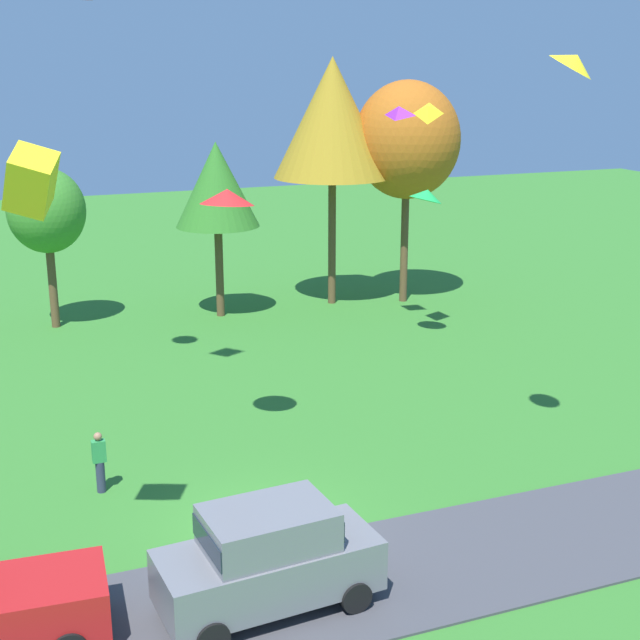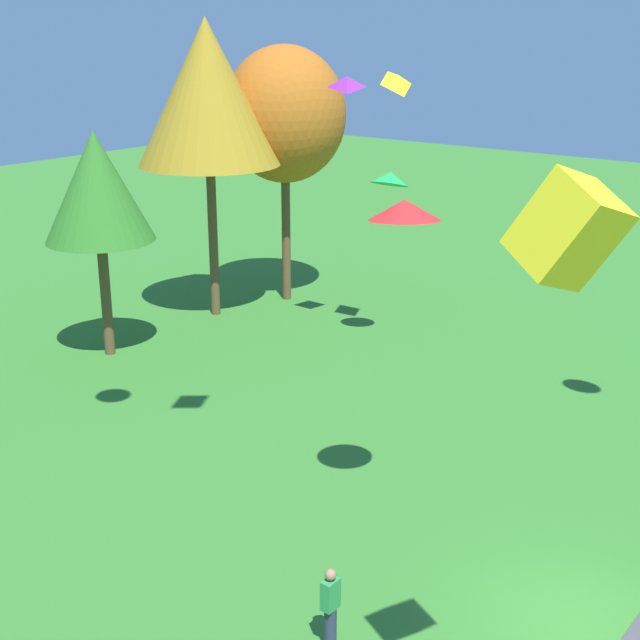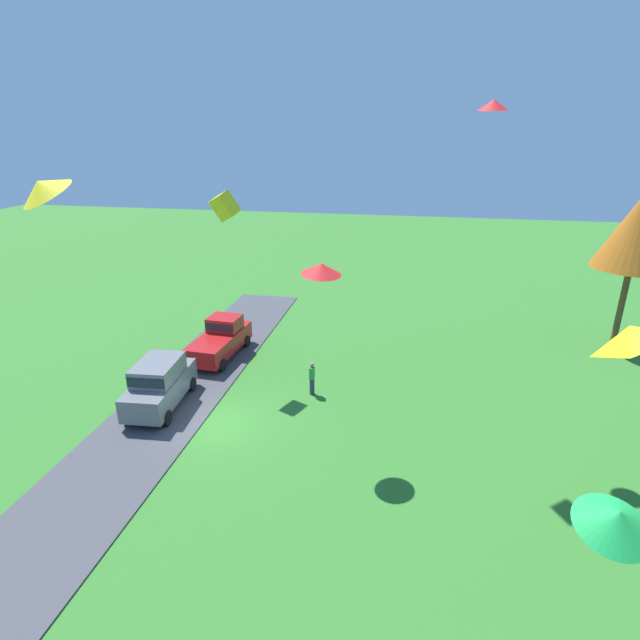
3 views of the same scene
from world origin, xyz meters
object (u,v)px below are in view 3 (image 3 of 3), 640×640
car_pickup_mid_row (221,338)px  kite_delta_topmost (321,269)px  kite_delta_mid_center (42,188)px  kite_delta_trailing_tail (494,105)px  person_beside_suv (312,378)px  kite_diamond_over_trees (627,336)px  tree_right_of_center (638,231)px  kite_delta_high_right (616,519)px  car_suv_by_flagpole (159,382)px  kite_box_high_left (225,206)px

car_pickup_mid_row → kite_delta_topmost: kite_delta_topmost is taller
kite_delta_topmost → kite_delta_mid_center: size_ratio=1.26×
kite_delta_topmost → kite_delta_trailing_tail: kite_delta_trailing_tail is taller
car_pickup_mid_row → kite_delta_topmost: 12.25m
kite_delta_mid_center → person_beside_suv: bearing=163.1°
car_pickup_mid_row → kite_diamond_over_trees: 23.47m
car_pickup_mid_row → tree_right_of_center: bearing=104.8°
kite_delta_trailing_tail → kite_delta_high_right: bearing=5.4°
tree_right_of_center → person_beside_suv: bearing=-60.6°
car_pickup_mid_row → car_suv_by_flagpole: bearing=-6.6°
car_suv_by_flagpole → kite_delta_trailing_tail: size_ratio=4.32×
kite_delta_high_right → person_beside_suv: bearing=-149.6°
tree_right_of_center → kite_delta_high_right: 24.91m
kite_delta_mid_center → kite_delta_trailing_tail: size_ratio=1.08×
person_beside_suv → kite_delta_high_right: kite_delta_high_right is taller
kite_delta_high_right → kite_delta_trailing_tail: 14.67m
tree_right_of_center → kite_diamond_over_trees: (23.10, -9.00, 2.38)m
car_suv_by_flagpole → kite_box_high_left: (-3.87, 2.27, 7.60)m
kite_delta_mid_center → kite_delta_topmost: bearing=147.8°
kite_delta_topmost → car_pickup_mid_row: bearing=-135.7°
kite_diamond_over_trees → kite_delta_high_right: (0.25, 0.39, -3.21)m
car_suv_by_flagpole → person_beside_suv: bearing=110.4°
kite_delta_mid_center → kite_delta_trailing_tail: (-10.51, 10.47, 2.02)m
car_pickup_mid_row → car_suv_by_flagpole: size_ratio=1.08×
kite_delta_trailing_tail → tree_right_of_center: bearing=136.9°
car_suv_by_flagpole → kite_diamond_over_trees: kite_diamond_over_trees is taller
kite_diamond_over_trees → kite_delta_trailing_tail: bearing=-176.3°
tree_right_of_center → kite_diamond_over_trees: bearing=-21.3°
person_beside_suv → tree_right_of_center: (-9.45, 16.78, 6.10)m
kite_diamond_over_trees → kite_box_high_left: size_ratio=0.91×
kite_delta_mid_center → kite_delta_trailing_tail: bearing=135.1°
kite_delta_topmost → kite_box_high_left: bearing=-133.5°
kite_box_high_left → kite_delta_mid_center: 13.15m
kite_diamond_over_trees → kite_box_high_left: kite_diamond_over_trees is taller
person_beside_suv → kite_box_high_left: bearing=-106.9°
tree_right_of_center → car_pickup_mid_row: bearing=-75.2°
car_suv_by_flagpole → kite_delta_high_right: kite_delta_high_right is taller
kite_box_high_left → kite_delta_mid_center: size_ratio=0.94×
car_pickup_mid_row → kite_box_high_left: 8.21m
kite_diamond_over_trees → kite_delta_trailing_tail: 13.17m
car_suv_by_flagpole → kite_delta_topmost: size_ratio=3.16×
kite_diamond_over_trees → kite_delta_high_right: 3.24m
car_suv_by_flagpole → kite_delta_mid_center: kite_delta_mid_center is taller
car_pickup_mid_row → kite_delta_topmost: (7.46, 7.29, 6.44)m
car_suv_by_flagpole → tree_right_of_center: (-11.96, 23.52, 5.68)m
person_beside_suv → kite_delta_high_right: (13.91, 8.18, 5.28)m
car_suv_by_flagpole → kite_delta_topmost: kite_delta_topmost is taller
kite_box_high_left → car_suv_by_flagpole: bearing=-30.4°
tree_right_of_center → kite_box_high_left: bearing=-69.2°
tree_right_of_center → kite_delta_topmost: bearing=-49.0°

